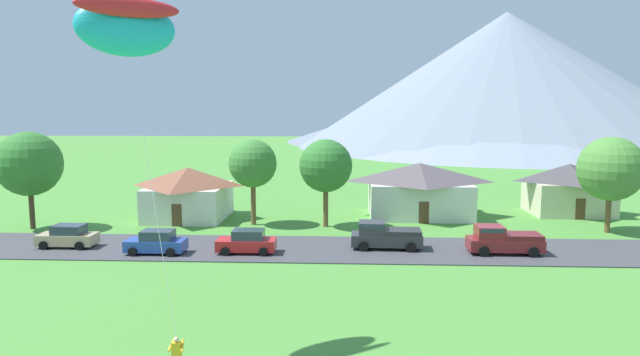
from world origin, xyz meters
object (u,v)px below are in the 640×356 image
at_px(pickup_truck_charcoal_east_side, 385,235).
at_px(parked_car_blue_mid_east, 156,242).
at_px(pickup_truck_maroon_west_side, 503,240).
at_px(tree_left_of_center, 326,166).
at_px(parked_car_red_mid_west, 247,242).
at_px(tree_right_of_center, 611,169).
at_px(kite_flyer_with_kite, 127,28).
at_px(house_right_center, 419,189).
at_px(tree_near_left, 29,164).
at_px(house_leftmost, 568,188).
at_px(parked_car_tan_west_end, 68,237).
at_px(tree_center, 253,164).
at_px(house_left_center, 189,192).

bearing_deg(pickup_truck_charcoal_east_side, parked_car_blue_mid_east, -172.35).
bearing_deg(pickup_truck_maroon_west_side, tree_left_of_center, 145.74).
height_order(parked_car_red_mid_west, pickup_truck_maroon_west_side, pickup_truck_maroon_west_side).
xyz_separation_m(tree_right_of_center, kite_flyer_with_kite, (-31.12, -24.04, 8.31)).
distance_m(house_right_center, tree_left_of_center, 10.73).
relative_size(tree_near_left, pickup_truck_maroon_west_side, 1.63).
height_order(house_right_center, pickup_truck_charcoal_east_side, house_right_center).
xyz_separation_m(parked_car_red_mid_west, kite_flyer_with_kite, (-1.99, -15.68, 12.83)).
bearing_deg(pickup_truck_charcoal_east_side, tree_left_of_center, 120.80).
distance_m(tree_right_of_center, parked_car_red_mid_west, 30.64).
bearing_deg(tree_near_left, house_right_center, 12.43).
xyz_separation_m(house_leftmost, parked_car_tan_west_end, (-42.83, -15.85, -1.72)).
height_order(house_leftmost, parked_car_tan_west_end, house_leftmost).
xyz_separation_m(tree_center, parked_car_red_mid_west, (1.22, -10.16, -4.64)).
xyz_separation_m(house_right_center, kite_flyer_with_kite, (-16.17, -30.67, 11.01)).
height_order(house_right_center, parked_car_tan_west_end, house_right_center).
xyz_separation_m(house_left_center, house_right_center, (22.05, 2.14, 0.17)).
relative_size(tree_center, kite_flyer_with_kite, 0.51).
bearing_deg(parked_car_red_mid_west, tree_right_of_center, 16.02).
bearing_deg(tree_right_of_center, house_leftmost, 90.08).
bearing_deg(house_left_center, parked_car_red_mid_west, -58.51).
height_order(tree_right_of_center, parked_car_red_mid_west, tree_right_of_center).
bearing_deg(parked_car_blue_mid_east, house_leftmost, 26.00).
distance_m(tree_left_of_center, tree_center, 6.55).
distance_m(parked_car_blue_mid_east, pickup_truck_maroon_west_side, 24.81).
relative_size(tree_near_left, tree_right_of_center, 1.05).
bearing_deg(parked_car_blue_mid_east, tree_left_of_center, 40.52).
bearing_deg(tree_right_of_center, tree_left_of_center, 177.03).
bearing_deg(house_left_center, tree_left_of_center, -13.87).
height_order(house_leftmost, tree_right_of_center, tree_right_of_center).
bearing_deg(tree_near_left, kite_flyer_with_kite, -51.92).
distance_m(house_left_center, pickup_truck_maroon_west_side, 28.91).
relative_size(house_left_center, tree_right_of_center, 1.03).
distance_m(house_leftmost, pickup_truck_charcoal_east_side, 24.45).
height_order(tree_near_left, parked_car_tan_west_end, tree_near_left).
distance_m(house_left_center, tree_center, 7.78).
height_order(parked_car_blue_mid_east, pickup_truck_charcoal_east_side, pickup_truck_charcoal_east_side).
xyz_separation_m(tree_near_left, tree_left_of_center, (25.41, 2.16, -0.27)).
xyz_separation_m(house_right_center, parked_car_red_mid_west, (-14.18, -14.99, -1.82)).
bearing_deg(pickup_truck_maroon_west_side, parked_car_red_mid_west, -177.72).
bearing_deg(tree_left_of_center, tree_right_of_center, -2.97).
height_order(tree_left_of_center, parked_car_blue_mid_east, tree_left_of_center).
bearing_deg(house_leftmost, house_right_center, -172.73).
height_order(house_right_center, parked_car_blue_mid_east, house_right_center).
height_order(tree_center, parked_car_red_mid_west, tree_center).
distance_m(parked_car_red_mid_west, kite_flyer_with_kite, 20.36).
relative_size(house_leftmost, pickup_truck_charcoal_east_side, 1.50).
bearing_deg(parked_car_blue_mid_east, pickup_truck_charcoal_east_side, 7.65).
height_order(tree_left_of_center, kite_flyer_with_kite, kite_flyer_with_kite).
xyz_separation_m(tree_left_of_center, kite_flyer_with_kite, (-7.30, -25.28, 8.30)).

